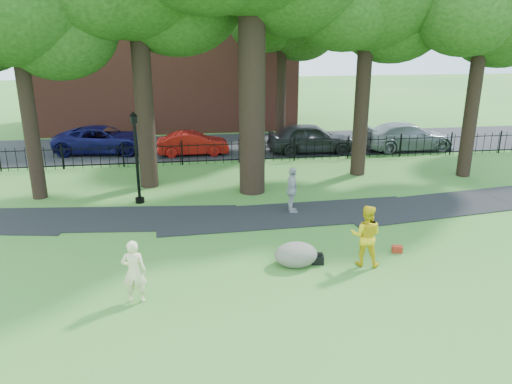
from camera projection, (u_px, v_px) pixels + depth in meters
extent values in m
plane|color=#367127|center=(283.00, 262.00, 15.33)|extent=(120.00, 120.00, 0.00)
cube|color=black|center=(289.00, 215.00, 19.13)|extent=(36.07, 3.85, 0.03)
cube|color=black|center=(232.00, 146.00, 30.36)|extent=(80.00, 7.00, 0.02)
cube|color=black|center=(239.00, 144.00, 26.28)|extent=(44.00, 0.04, 0.04)
cube|color=black|center=(239.00, 159.00, 26.54)|extent=(44.00, 0.04, 0.04)
cube|color=brown|center=(164.00, 40.00, 35.44)|extent=(18.00, 8.00, 12.00)
cylinder|color=black|center=(252.00, 69.00, 20.26)|extent=(1.10, 1.10, 10.50)
cylinder|color=black|center=(28.00, 107.00, 19.93)|extent=(0.60, 0.60, 7.70)
ellipsoid|color=#18340E|center=(58.00, 28.00, 19.89)|extent=(4.80, 4.80, 4.08)
cylinder|color=black|center=(143.00, 84.00, 21.27)|extent=(0.80, 0.80, 9.10)
cylinder|color=black|center=(363.00, 87.00, 23.22)|extent=(0.70, 0.70, 8.40)
ellipsoid|color=#18340E|center=(392.00, 14.00, 23.18)|extent=(5.28, 5.28, 4.49)
ellipsoid|color=#18340E|center=(344.00, 1.00, 21.25)|extent=(4.95, 4.95, 4.21)
cylinder|color=black|center=(474.00, 92.00, 23.02)|extent=(0.64, 0.64, 8.05)
ellipsoid|color=#18340E|center=(502.00, 21.00, 22.97)|extent=(4.96, 4.96, 4.22)
ellipsoid|color=#18340E|center=(466.00, 9.00, 21.15)|extent=(4.65, 4.65, 3.95)
imported|color=beige|center=(134.00, 271.00, 12.86)|extent=(0.66, 0.46, 1.73)
imported|color=gold|center=(366.00, 236.00, 14.88)|extent=(1.13, 1.02, 1.90)
imported|color=#A5A6AA|center=(292.00, 190.00, 19.15)|extent=(0.51, 1.09, 1.81)
ellipsoid|color=slate|center=(296.00, 253.00, 15.04)|extent=(1.57, 1.38, 0.77)
cylinder|color=black|center=(137.00, 164.00, 20.01)|extent=(0.12, 0.12, 3.30)
cylinder|color=black|center=(140.00, 200.00, 20.50)|extent=(0.37, 0.37, 0.21)
cube|color=black|center=(134.00, 119.00, 19.45)|extent=(0.29, 0.29, 0.31)
cone|color=black|center=(133.00, 114.00, 19.38)|extent=(0.33, 0.33, 0.17)
cube|color=black|center=(318.00, 260.00, 15.16)|extent=(0.39, 0.29, 0.27)
cube|color=maroon|center=(397.00, 249.00, 15.95)|extent=(0.36, 0.28, 0.22)
imported|color=#9E100C|center=(193.00, 144.00, 28.02)|extent=(3.98, 1.43, 1.31)
imported|color=#0D0D42|center=(103.00, 140.00, 28.47)|extent=(5.73, 3.14, 1.52)
imported|color=#232326|center=(311.00, 138.00, 28.57)|extent=(5.02, 2.16, 1.69)
imported|color=gray|center=(407.00, 136.00, 29.19)|extent=(5.52, 2.40, 1.58)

